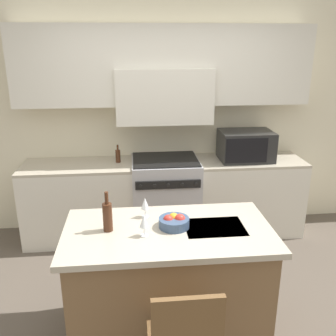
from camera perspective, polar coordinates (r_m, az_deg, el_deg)
The scene contains 11 objects.
ground_plane at distance 3.35m, azimuth 2.36°, elevation -22.91°, with size 10.00×10.00×0.00m, color brown.
back_cabinetry at distance 4.39m, azimuth -0.78°, elevation 10.38°, with size 10.00×0.46×2.70m.
back_counter at distance 4.45m, azimuth -0.43°, elevation -4.65°, with size 3.24×0.62×0.91m.
range_stove at distance 4.43m, azimuth -0.41°, elevation -4.51°, with size 0.76×0.70×0.95m.
microwave at distance 4.43m, azimuth 11.76°, elevation 3.36°, with size 0.60×0.43×0.34m.
kitchen_island at distance 3.02m, azimuth 0.06°, elevation -16.93°, with size 1.54×0.83×0.92m.
wine_bottle at distance 2.75m, azimuth -9.20°, elevation -7.26°, with size 0.07×0.07×0.30m.
wine_glass_near at distance 2.65m, azimuth -3.68°, elevation -8.19°, with size 0.06×0.06×0.16m.
wine_glass_far at distance 2.92m, azimuth -3.52°, elevation -5.51°, with size 0.06×0.06×0.16m.
fruit_bowl at distance 2.79m, azimuth 0.95°, elevation -8.20°, with size 0.23×0.23×0.10m.
oil_bottle_on_counter at distance 4.30m, azimuth -7.64°, elevation 1.87°, with size 0.06×0.06×0.21m.
Camera 1 is at (-0.38, -2.47, 2.22)m, focal length 40.00 mm.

